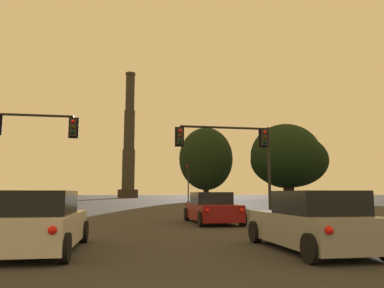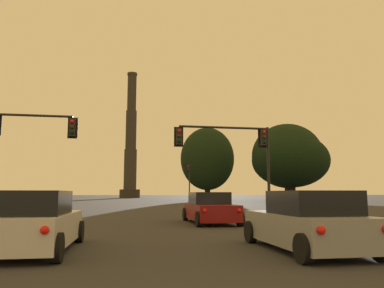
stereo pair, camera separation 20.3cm
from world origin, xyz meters
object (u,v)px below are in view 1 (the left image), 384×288
Objects in this scene: hatchback_right_lane_second at (313,223)px; traffic_light_far_right at (187,177)px; traffic_light_overhead_right at (237,146)px; smokestack at (129,148)px; hatchback_left_lane_second at (39,224)px; traffic_light_overhead_left at (19,137)px; sedan_right_lane_front at (212,209)px.

hatchback_right_lane_second is 50.38m from traffic_light_far_right.
traffic_light_overhead_right is 91.93m from smokestack.
traffic_light_overhead_left is at bearing 107.82° from hatchback_left_lane_second.
hatchback_right_lane_second is 0.68× the size of traffic_light_far_right.
hatchback_left_lane_second is 6.53m from hatchback_right_lane_second.
smokestack is at bearing 93.78° from traffic_light_overhead_right.
hatchback_right_lane_second is at bearing -96.00° from traffic_light_far_right.
traffic_light_far_right is at bearing 77.26° from hatchback_left_lane_second.
hatchback_left_lane_second is 105.25m from smokestack.
traffic_light_overhead_right is at bearing 61.30° from sedan_right_lane_front.
traffic_light_overhead_right is at bearing 56.40° from hatchback_left_lane_second.
traffic_light_far_right is (5.72, 41.26, 3.27)m from sedan_right_lane_front.
hatchback_left_lane_second is at bearing -91.61° from smokestack.
hatchback_right_lane_second is 17.82m from traffic_light_overhead_left.
traffic_light_overhead_right is (-2.77, -35.94, 0.38)m from traffic_light_far_right.
sedan_right_lane_front is at bearing -27.33° from traffic_light_overhead_left.
traffic_light_overhead_right is 0.16× the size of smokestack.
traffic_light_far_right is (5.25, 50.00, 3.27)m from hatchback_right_lane_second.
sedan_right_lane_front is 0.79× the size of traffic_light_overhead_left.
hatchback_right_lane_second reaches higher than sedan_right_lane_front.
hatchback_right_lane_second is 0.11× the size of smokestack.
hatchback_left_lane_second is at bearing -103.43° from traffic_light_far_right.
traffic_light_overhead_left is (-9.99, 5.17, 3.86)m from sedan_right_lane_front.
sedan_right_lane_front is 0.78× the size of traffic_light_far_right.
smokestack is at bearing 99.05° from traffic_light_far_right.
traffic_light_overhead_right is at bearing -86.22° from smokestack.
traffic_light_overhead_left is 92.12m from smokestack.
traffic_light_far_right is 56.95m from smokestack.
smokestack is (-6.01, 91.11, 10.70)m from traffic_light_overhead_right.
hatchback_right_lane_second is 14.73m from traffic_light_overhead_right.
hatchback_left_lane_second is at bearing 171.78° from hatchback_right_lane_second.
traffic_light_far_right reaches higher than sedan_right_lane_front.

